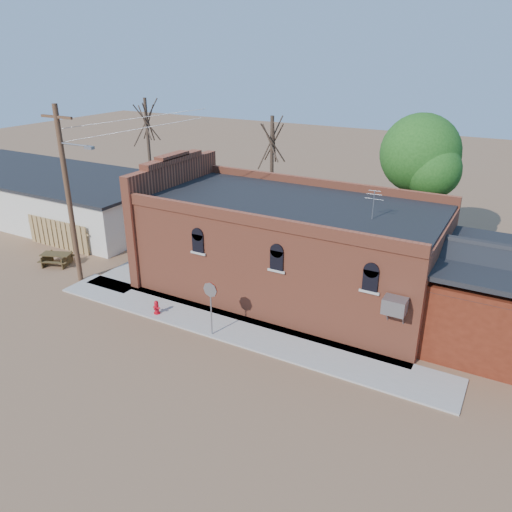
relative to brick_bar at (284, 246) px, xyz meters
The scene contains 15 objects.
ground 6.19m from the brick_bar, 106.65° to the right, with size 120.00×120.00×0.00m, color brown.
sidewalk_south 5.14m from the brick_bar, 91.78° to the right, with size 19.00×2.20×0.08m, color #9E9991.
sidewalk_west 8.28m from the brick_bar, behind, with size 2.60×10.00×0.08m, color #9E9991.
brick_bar is the anchor object (origin of this frame).
red_shed 9.86m from the brick_bar, ahead, with size 5.40×6.40×4.30m.
storage_building 20.81m from the brick_bar, behind, with size 20.40×8.40×3.17m.
wood_fence 14.61m from the brick_bar, behind, with size 5.20×0.10×1.80m, color olive, non-canonical shape.
utility_pole 10.96m from the brick_bar, 156.31° to the right, with size 3.12×0.26×9.00m.
tree_bare_near 9.54m from the brick_bar, 121.74° to the left, with size 2.80×2.80×7.65m.
tree_bare_far 18.25m from the brick_bar, 151.47° to the left, with size 2.80×2.80×8.16m.
tree_leafy 9.80m from the brick_bar, 61.44° to the left, with size 4.40×4.40×8.15m.
fire_hydrant 6.82m from the brick_bar, 126.54° to the right, with size 0.38×0.38×0.65m.
stop_sign 5.55m from the brick_bar, 97.14° to the right, with size 0.66×0.08×2.44m.
trash_barrel 9.13m from the brick_bar, behind, with size 0.54×0.54×0.83m, color navy.
picnic_table 13.15m from the brick_bar, 164.41° to the right, with size 1.99×1.76×0.68m.
Camera 1 is at (11.54, -15.10, 11.40)m, focal length 35.00 mm.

